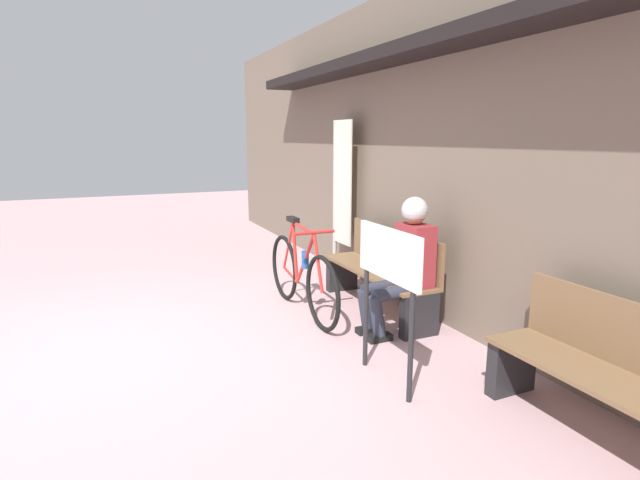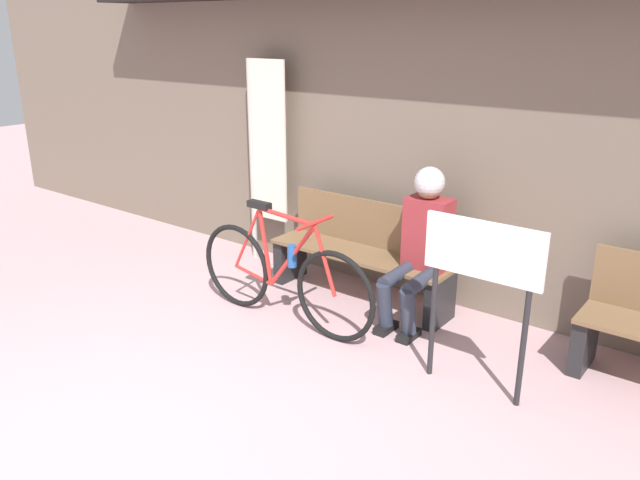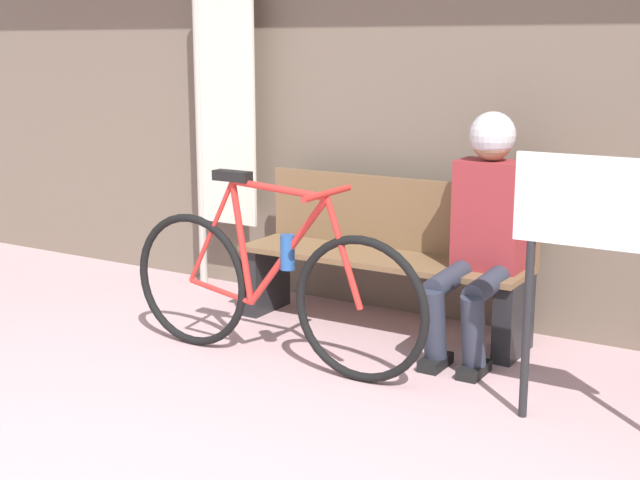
# 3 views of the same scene
# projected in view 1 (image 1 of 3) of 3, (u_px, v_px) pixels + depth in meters

# --- Properties ---
(ground_plane) EXTENTS (24.00, 24.00, 0.00)m
(ground_plane) POSITION_uv_depth(u_px,v_px,m) (119.00, 352.00, 4.09)
(ground_plane) COLOR #C69EA3
(storefront_wall) EXTENTS (12.00, 0.56, 3.20)m
(storefront_wall) POSITION_uv_depth(u_px,v_px,m) (419.00, 144.00, 4.91)
(storefront_wall) COLOR #756656
(storefront_wall) RESTS_ON ground_plane
(park_bench_near) EXTENTS (1.62, 0.42, 0.83)m
(park_bench_near) POSITION_uv_depth(u_px,v_px,m) (381.00, 273.00, 5.03)
(park_bench_near) COLOR brown
(park_bench_near) RESTS_ON ground_plane
(bicycle) EXTENTS (1.70, 0.40, 0.94)m
(bicycle) POSITION_uv_depth(u_px,v_px,m) (302.00, 276.00, 4.93)
(bicycle) COLOR black
(bicycle) RESTS_ON ground_plane
(person_seated) EXTENTS (0.34, 0.63, 1.22)m
(person_seated) POSITION_uv_depth(u_px,v_px,m) (406.00, 257.00, 4.39)
(person_seated) COLOR #2D3342
(person_seated) RESTS_ON ground_plane
(park_bench_far) EXTENTS (1.47, 0.42, 0.83)m
(park_bench_far) POSITION_uv_depth(u_px,v_px,m) (614.00, 384.00, 2.78)
(park_bench_far) COLOR brown
(park_bench_far) RESTS_ON ground_plane
(banner_pole) EXTENTS (0.45, 0.05, 1.93)m
(banner_pole) POSITION_uv_depth(u_px,v_px,m) (341.00, 188.00, 6.07)
(banner_pole) COLOR #B7B2A8
(banner_pole) RESTS_ON ground_plane
(signboard) EXTENTS (0.75, 0.04, 1.13)m
(signboard) POSITION_uv_depth(u_px,v_px,m) (388.00, 270.00, 3.43)
(signboard) COLOR #232326
(signboard) RESTS_ON ground_plane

